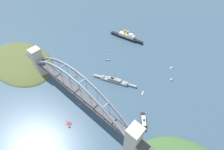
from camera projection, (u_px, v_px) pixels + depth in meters
name	position (u px, v px, depth m)	size (l,w,h in m)	color
ground_plane	(80.00, 105.00, 266.20)	(1400.00, 1400.00, 0.00)	#334C60
harbor_arch_bridge	(77.00, 93.00, 243.00)	(273.39, 17.19, 75.88)	beige
headland_west_shore	(20.00, 62.00, 337.81)	(169.34, 105.42, 16.49)	#4C562D
ocean_liner	(126.00, 37.00, 390.88)	(84.67, 19.80, 21.67)	black
naval_cruiser	(114.00, 80.00, 297.94)	(78.07, 34.25, 18.22)	gray
harbor_ferry_steamer	(144.00, 121.00, 243.32)	(23.13, 26.33, 7.69)	black
seaplane_taxiing_near_bridge	(68.00, 124.00, 241.04)	(11.96, 7.27, 4.64)	#B7B7B2
small_boat_0	(172.00, 79.00, 299.88)	(8.03, 5.89, 8.78)	#234C8C
small_boat_1	(171.00, 68.00, 324.40)	(2.37, 8.29, 2.13)	silver
small_boat_2	(108.00, 60.00, 340.31)	(5.99, 9.12, 2.12)	#234C8C
small_boat_3	(76.00, 76.00, 308.53)	(1.85, 7.59, 2.29)	#B2231E
small_boat_4	(143.00, 93.00, 281.33)	(3.27, 8.81, 2.51)	silver
small_boat_5	(108.00, 51.00, 362.80)	(7.60, 3.17, 2.11)	#2D6B3D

